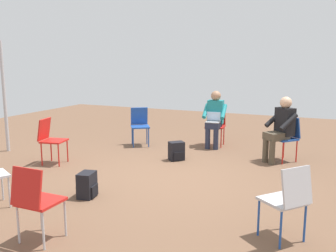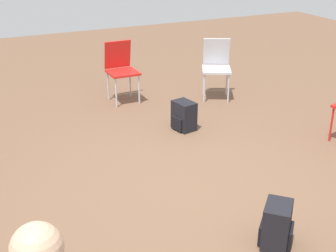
# 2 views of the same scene
# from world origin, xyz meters

# --- Properties ---
(ground_plane) EXTENTS (15.24, 15.24, 0.00)m
(ground_plane) POSITION_xyz_m (0.00, 0.00, 0.00)
(ground_plane) COLOR brown
(chair_west) EXTENTS (0.44, 0.40, 0.85)m
(chair_west) POSITION_xyz_m (-2.67, 0.33, 0.50)
(chair_west) COLOR red
(chair_west) RESTS_ON ground
(chair_northwest) EXTENTS (0.57, 0.55, 0.85)m
(chair_northwest) POSITION_xyz_m (-2.22, 1.62, 0.50)
(chair_northwest) COLOR #B7B7BC
(chair_northwest) RESTS_ON ground
(backpack_near_laptop_user) EXTENTS (0.31, 0.28, 0.36)m
(backpack_near_laptop_user) POSITION_xyz_m (-1.35, 0.66, 0.16)
(backpack_near_laptop_user) COLOR black
(backpack_near_laptop_user) RESTS_ON ground
(backpack_by_empty_chair) EXTENTS (0.34, 0.34, 0.36)m
(backpack_by_empty_chair) POSITION_xyz_m (0.98, 0.28, 0.16)
(backpack_by_empty_chair) COLOR black
(backpack_by_empty_chair) RESTS_ON ground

